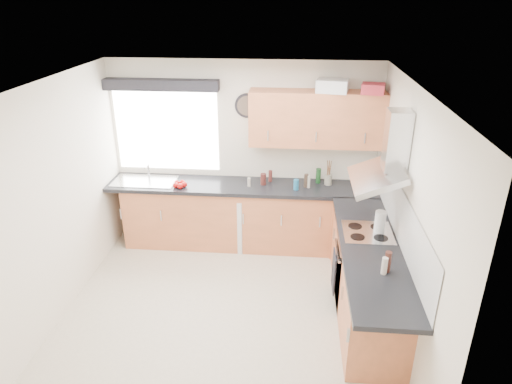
# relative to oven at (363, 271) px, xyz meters

# --- Properties ---
(ground_plane) EXTENTS (3.60, 3.60, 0.00)m
(ground_plane) POSITION_rel_oven_xyz_m (-1.50, -0.30, -0.42)
(ground_plane) COLOR beige
(ceiling) EXTENTS (3.60, 3.60, 0.02)m
(ceiling) POSITION_rel_oven_xyz_m (-1.50, -0.30, 2.08)
(ceiling) COLOR white
(ceiling) RESTS_ON wall_back
(wall_back) EXTENTS (3.60, 0.02, 2.50)m
(wall_back) POSITION_rel_oven_xyz_m (-1.50, 1.50, 0.82)
(wall_back) COLOR silver
(wall_back) RESTS_ON ground_plane
(wall_front) EXTENTS (3.60, 0.02, 2.50)m
(wall_front) POSITION_rel_oven_xyz_m (-1.50, -2.10, 0.82)
(wall_front) COLOR silver
(wall_front) RESTS_ON ground_plane
(wall_left) EXTENTS (0.02, 3.60, 2.50)m
(wall_left) POSITION_rel_oven_xyz_m (-3.30, -0.30, 0.82)
(wall_left) COLOR silver
(wall_left) RESTS_ON ground_plane
(wall_right) EXTENTS (0.02, 3.60, 2.50)m
(wall_right) POSITION_rel_oven_xyz_m (0.30, -0.30, 0.82)
(wall_right) COLOR silver
(wall_right) RESTS_ON ground_plane
(window) EXTENTS (1.40, 0.02, 1.10)m
(window) POSITION_rel_oven_xyz_m (-2.55, 1.49, 1.12)
(window) COLOR silver
(window) RESTS_ON wall_back
(window_blind) EXTENTS (1.50, 0.18, 0.14)m
(window_blind) POSITION_rel_oven_xyz_m (-2.55, 1.40, 1.76)
(window_blind) COLOR black
(window_blind) RESTS_ON wall_back
(splashback) EXTENTS (0.01, 3.00, 0.54)m
(splashback) POSITION_rel_oven_xyz_m (0.29, 0.00, 0.75)
(splashback) COLOR white
(splashback) RESTS_ON wall_right
(base_cab_back) EXTENTS (3.00, 0.58, 0.86)m
(base_cab_back) POSITION_rel_oven_xyz_m (-1.60, 1.21, 0.01)
(base_cab_back) COLOR #AE5F3A
(base_cab_back) RESTS_ON ground_plane
(base_cab_corner) EXTENTS (0.60, 0.60, 0.86)m
(base_cab_corner) POSITION_rel_oven_xyz_m (0.00, 1.20, 0.01)
(base_cab_corner) COLOR #AE5F3A
(base_cab_corner) RESTS_ON ground_plane
(base_cab_right) EXTENTS (0.58, 2.10, 0.86)m
(base_cab_right) POSITION_rel_oven_xyz_m (0.01, -0.15, 0.01)
(base_cab_right) COLOR #AE5F3A
(base_cab_right) RESTS_ON ground_plane
(worktop_back) EXTENTS (3.60, 0.62, 0.05)m
(worktop_back) POSITION_rel_oven_xyz_m (-1.50, 1.20, 0.46)
(worktop_back) COLOR black
(worktop_back) RESTS_ON base_cab_back
(worktop_right) EXTENTS (0.62, 2.42, 0.05)m
(worktop_right) POSITION_rel_oven_xyz_m (0.00, -0.30, 0.46)
(worktop_right) COLOR black
(worktop_right) RESTS_ON base_cab_right
(sink) EXTENTS (0.84, 0.46, 0.10)m
(sink) POSITION_rel_oven_xyz_m (-2.83, 1.20, 0.52)
(sink) COLOR silver
(sink) RESTS_ON worktop_back
(oven) EXTENTS (0.56, 0.58, 0.85)m
(oven) POSITION_rel_oven_xyz_m (0.00, 0.00, 0.00)
(oven) COLOR black
(oven) RESTS_ON ground_plane
(hob_plate) EXTENTS (0.52, 0.52, 0.01)m
(hob_plate) POSITION_rel_oven_xyz_m (0.00, 0.00, 0.49)
(hob_plate) COLOR silver
(hob_plate) RESTS_ON worktop_right
(extractor_hood) EXTENTS (0.52, 0.78, 0.66)m
(extractor_hood) POSITION_rel_oven_xyz_m (0.10, -0.00, 1.34)
(extractor_hood) COLOR silver
(extractor_hood) RESTS_ON wall_right
(upper_cabinets) EXTENTS (1.70, 0.35, 0.70)m
(upper_cabinets) POSITION_rel_oven_xyz_m (-0.55, 1.32, 1.38)
(upper_cabinets) COLOR #AE5F3A
(upper_cabinets) RESTS_ON wall_back
(washing_machine) EXTENTS (0.65, 0.64, 0.77)m
(washing_machine) POSITION_rel_oven_xyz_m (-1.65, 1.22, -0.04)
(washing_machine) COLOR silver
(washing_machine) RESTS_ON ground_plane
(wall_clock) EXTENTS (0.33, 0.04, 0.33)m
(wall_clock) POSITION_rel_oven_xyz_m (-1.45, 1.48, 1.49)
(wall_clock) COLOR black
(wall_clock) RESTS_ON wall_back
(casserole) EXTENTS (0.42, 0.34, 0.16)m
(casserole) POSITION_rel_oven_xyz_m (-0.38, 1.27, 1.80)
(casserole) COLOR silver
(casserole) RESTS_ON upper_cabinets
(storage_box) EXTENTS (0.31, 0.27, 0.12)m
(storage_box) POSITION_rel_oven_xyz_m (0.10, 1.22, 1.79)
(storage_box) COLOR #B42A37
(storage_box) RESTS_ON upper_cabinets
(utensil_pot) EXTENTS (0.11, 0.11, 0.14)m
(utensil_pot) POSITION_rel_oven_xyz_m (-0.35, 1.31, 0.55)
(utensil_pot) COLOR gray
(utensil_pot) RESTS_ON worktop_back
(kitchen_roll) EXTENTS (0.14, 0.14, 0.25)m
(kitchen_roll) POSITION_rel_oven_xyz_m (0.12, 0.02, 0.61)
(kitchen_roll) COLOR silver
(kitchen_roll) RESTS_ON worktop_right
(tomato_cluster) EXTENTS (0.21, 0.21, 0.08)m
(tomato_cluster) POSITION_rel_oven_xyz_m (-2.30, 1.05, 0.52)
(tomato_cluster) COLOR #B70D0B
(tomato_cluster) RESTS_ON worktop_back
(jar_0) EXTENTS (0.04, 0.04, 0.17)m
(jar_0) POSITION_rel_oven_xyz_m (-0.61, 1.18, 0.57)
(jar_0) COLOR #ADA594
(jar_0) RESTS_ON worktop_back
(jar_1) EXTENTS (0.06, 0.06, 0.18)m
(jar_1) POSITION_rel_oven_xyz_m (-0.64, 1.19, 0.58)
(jar_1) COLOR #34261D
(jar_1) RESTS_ON worktop_back
(jar_2) EXTENTS (0.08, 0.08, 0.15)m
(jar_2) POSITION_rel_oven_xyz_m (-1.21, 1.23, 0.56)
(jar_2) COLOR #451B18
(jar_2) RESTS_ON worktop_back
(jar_3) EXTENTS (0.07, 0.07, 0.20)m
(jar_3) POSITION_rel_oven_xyz_m (-0.48, 1.36, 0.59)
(jar_3) COLOR #19461D
(jar_3) RESTS_ON worktop_back
(jar_4) EXTENTS (0.05, 0.05, 0.16)m
(jar_4) POSITION_rel_oven_xyz_m (-1.13, 1.35, 0.56)
(jar_4) COLOR #51211D
(jar_4) RESTS_ON worktop_back
(jar_5) EXTENTS (0.07, 0.07, 0.14)m
(jar_5) POSITION_rel_oven_xyz_m (-0.77, 1.10, 0.55)
(jar_5) COLOR #1B5E85
(jar_5) RESTS_ON worktop_back
(jar_6) EXTENTS (0.06, 0.06, 0.18)m
(jar_6) POSITION_rel_oven_xyz_m (-0.48, 1.36, 0.57)
(jar_6) COLOR #581F25
(jar_6) RESTS_ON worktop_back
(jar_7) EXTENTS (0.04, 0.04, 0.12)m
(jar_7) POSITION_rel_oven_xyz_m (-1.40, 1.15, 0.54)
(jar_7) COLOR #ACA192
(jar_7) RESTS_ON worktop_back
(bottle_0) EXTENTS (0.06, 0.06, 0.21)m
(bottle_0) POSITION_rel_oven_xyz_m (0.08, -0.72, 0.59)
(bottle_0) COLOR #3A1A14
(bottle_0) RESTS_ON worktop_right
(bottle_1) EXTENTS (0.05, 0.05, 0.17)m
(bottle_1) POSITION_rel_oven_xyz_m (0.04, -0.76, 0.57)
(bottle_1) COLOR #BFB0A3
(bottle_1) RESTS_ON worktop_right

